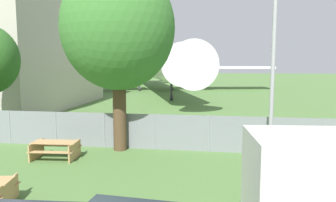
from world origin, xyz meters
TOP-DOWN VIEW (x-y plane):
  - perimeter_fence at (-0.00, 11.23)m, footprint 56.07×0.07m
  - airplane at (-5.76, 42.26)m, footprint 34.72×42.64m
  - picnic_bench_open_grass at (-4.02, 9.09)m, footprint 2.02×1.55m
  - tree_near_hangar at (-1.65, 10.91)m, footprint 5.24×5.24m
  - light_mast at (4.97, 8.88)m, footprint 0.44×0.44m

SIDE VIEW (x-z plane):
  - picnic_bench_open_grass at x=-4.02m, z-range 0.10..0.86m
  - perimeter_fence at x=0.00m, z-range 0.00..1.72m
  - airplane at x=-5.76m, z-range -2.11..9.94m
  - light_mast at x=4.97m, z-range 0.90..9.97m
  - tree_near_hangar at x=-1.65m, z-range 1.40..10.05m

